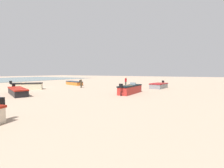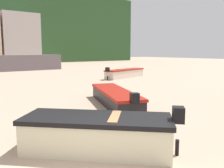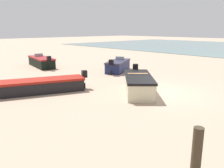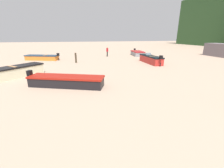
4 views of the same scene
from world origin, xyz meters
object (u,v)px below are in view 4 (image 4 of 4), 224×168
object	(u,v)px
boat_orange_3	(42,58)
boat_red_6	(151,59)
boat_grey_4	(137,53)
boat_black_5	(66,81)
boat_cream_0	(19,71)
beach_walker_foreground	(107,51)
mooring_post_near_water	(76,58)

from	to	relation	value
boat_orange_3	boat_red_6	size ratio (longest dim) A/B	1.04
boat_grey_4	boat_black_5	bearing A→B (deg)	58.65
boat_black_5	boat_red_6	xyz separation A→B (m)	(-7.11, 10.21, 0.12)
boat_black_5	boat_red_6	world-z (taller)	boat_red_6
boat_orange_3	boat_black_5	size ratio (longest dim) A/B	0.93
boat_black_5	boat_red_6	bearing A→B (deg)	146.24
boat_red_6	boat_cream_0	bearing A→B (deg)	-166.47
beach_walker_foreground	boat_orange_3	bearing A→B (deg)	-84.07
boat_grey_4	beach_walker_foreground	distance (m)	5.61
mooring_post_near_water	beach_walker_foreground	world-z (taller)	beach_walker_foreground
boat_orange_3	boat_grey_4	bearing A→B (deg)	-63.34
boat_grey_4	boat_red_6	bearing A→B (deg)	86.22
boat_orange_3	boat_red_6	distance (m)	15.47
boat_red_6	mooring_post_near_water	distance (m)	9.78
boat_grey_4	boat_red_6	xyz separation A→B (m)	(7.76, -1.44, 0.09)
boat_orange_3	boat_red_6	bearing A→B (deg)	-92.58
boat_cream_0	boat_red_6	bearing A→B (deg)	57.59
boat_cream_0	boat_red_6	distance (m)	14.73
boat_red_6	mooring_post_near_water	world-z (taller)	mooring_post_near_water
boat_orange_3	beach_walker_foreground	bearing A→B (deg)	-59.93
boat_cream_0	boat_black_5	world-z (taller)	boat_cream_0
boat_black_5	boat_cream_0	bearing A→B (deg)	-110.86
beach_walker_foreground	boat_red_6	bearing A→B (deg)	24.25
boat_cream_0	boat_grey_4	xyz separation A→B (m)	(-11.12, 15.78, -0.08)
boat_cream_0	boat_grey_4	bearing A→B (deg)	79.59
mooring_post_near_water	boat_grey_4	bearing A→B (deg)	115.88
boat_cream_0	boat_black_5	distance (m)	5.58
boat_grey_4	beach_walker_foreground	xyz separation A→B (m)	(0.00, -5.58, 0.55)
boat_orange_3	mooring_post_near_water	distance (m)	5.96
beach_walker_foreground	boat_grey_4	bearing A→B (deg)	86.23
boat_orange_3	boat_black_5	distance (m)	13.73
boat_cream_0	boat_black_5	xyz separation A→B (m)	(3.75, 4.13, -0.11)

